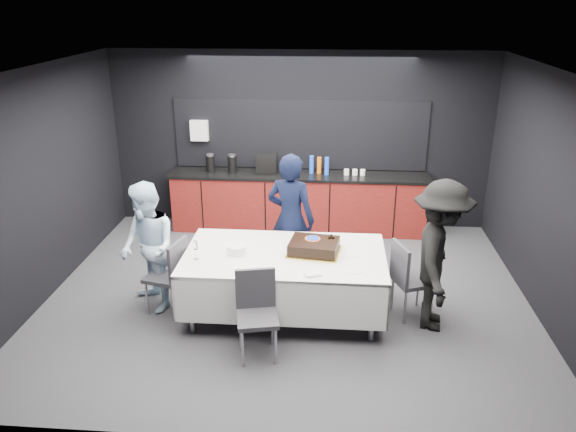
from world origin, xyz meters
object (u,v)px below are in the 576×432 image
Objects in this scene: person_left at (148,248)px; person_right at (439,256)px; chair_left at (171,271)px; champagne_flute at (195,246)px; chair_near at (257,307)px; chair_right at (408,275)px; plate_stack at (237,249)px; cake_assembly at (314,247)px; person_center at (291,220)px; party_table at (285,264)px.

person_right reaches higher than person_left.
person_left reaches higher than chair_left.
person_right is (2.71, 0.10, -0.07)m from champagne_flute.
chair_right is at bearing 27.61° from chair_near.
plate_stack is 0.84m from chair_left.
person_left is at bearing 97.82° from person_right.
cake_assembly is 1.40m from person_right.
person_center reaches higher than chair_near.
person_right is (3.34, -0.13, 0.08)m from person_left.
cake_assembly is 0.70× the size of chair_left.
cake_assembly reaches higher than chair_right.
party_table is 1.43m from chair_right.
person_left reaches higher than chair_near.
person_center is at bearing 33.43° from chair_left.
party_table is 0.85m from person_center.
person_right is at bearing 169.03° from person_center.
chair_left is 0.53× the size of person_right.
cake_assembly reaches higher than chair_near.
person_right reaches higher than champagne_flute.
person_right is (1.95, 0.68, 0.34)m from chair_near.
party_table is at bearing 74.47° from chair_near.
cake_assembly reaches higher than chair_left.
person_right is at bearing -31.02° from chair_right.
chair_right is 0.53× the size of person_right.
party_table is 1.47× the size of person_left.
cake_assembly is at bearing 52.60° from person_left.
person_center is at bearing 151.74° from chair_right.
chair_left is at bearing -177.06° from party_table.
chair_left is 1.00× the size of chair_near.
person_left is (-1.95, -0.05, -0.06)m from cake_assembly.
person_center reaches higher than person_left.
chair_left reaches higher than plate_stack.
person_center is at bearing 71.35° from person_right.
cake_assembly is 1.14m from chair_right.
champagne_flute is 0.24× the size of chair_near.
party_table is at bearing -177.68° from chair_right.
cake_assembly is at bearing 92.49° from person_right.
person_left reaches higher than champagne_flute.
person_right reaches higher than chair_left.
party_table is at bearing 107.07° from person_center.
person_left is at bearing -179.11° from chair_right.
plate_stack is 0.24× the size of chair_near.
party_table is 2.51× the size of chair_right.
person_right is at bearing -1.00° from chair_left.
person_right is (1.73, -0.12, 0.23)m from party_table.
champagne_flute is at bearing -173.33° from chair_right.
party_table is at bearing -169.32° from cake_assembly.
plate_stack is 2.00m from chair_right.
person_center reaches higher than chair_left.
champagne_flute is at bearing 142.50° from chair_near.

